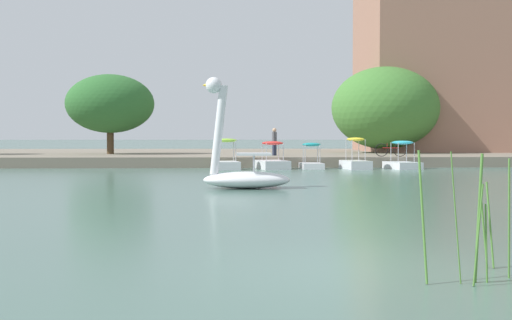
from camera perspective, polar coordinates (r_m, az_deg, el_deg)
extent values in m
plane|color=#47665B|center=(8.52, 11.72, -9.58)|extent=(655.12, 655.12, 0.00)
cube|color=slate|center=(47.51, 0.21, 0.37)|extent=(125.63, 24.49, 0.58)
ellipsoid|color=white|center=(21.37, -0.82, -1.77)|extent=(2.88, 1.33, 0.56)
cylinder|color=white|center=(21.33, -3.29, 2.63)|extent=(0.60, 0.28, 2.96)
sphere|color=white|center=(21.39, -3.74, 6.58)|extent=(0.53, 0.53, 0.53)
cone|color=yellow|center=(21.40, -4.31, 6.57)|extent=(0.32, 0.29, 0.29)
cube|color=white|center=(21.34, -0.20, 0.53)|extent=(1.13, 1.07, 0.08)
cylinder|color=silver|center=(21.82, -0.24, -0.20)|extent=(0.04, 0.04, 0.58)
cylinder|color=silver|center=(20.87, -0.16, -0.30)|extent=(0.04, 0.04, 0.58)
cube|color=white|center=(35.21, 12.74, -0.46)|extent=(1.73, 2.37, 0.36)
ellipsoid|color=#2DB7D1|center=(35.17, 12.75, 1.51)|extent=(1.33, 1.30, 0.20)
cylinder|color=#B7B7BF|center=(35.38, 11.77, 0.69)|extent=(0.04, 0.04, 1.03)
cylinder|color=#B7B7BF|center=(35.78, 13.09, 0.69)|extent=(0.04, 0.04, 1.03)
cylinder|color=#B7B7BF|center=(34.59, 12.39, 0.65)|extent=(0.04, 0.04, 1.03)
cylinder|color=#B7B7BF|center=(34.99, 13.73, 0.66)|extent=(0.04, 0.04, 1.03)
cube|color=white|center=(34.47, 8.73, -0.42)|extent=(1.44, 2.20, 0.44)
ellipsoid|color=yellow|center=(34.43, 8.74, 1.81)|extent=(1.06, 1.34, 0.20)
cylinder|color=#B7B7BF|center=(34.79, 7.91, 0.90)|extent=(0.04, 0.04, 1.12)
cylinder|color=#B7B7BF|center=(35.02, 9.02, 0.90)|extent=(0.04, 0.04, 1.12)
cylinder|color=#B7B7BF|center=(33.86, 8.44, 0.86)|extent=(0.04, 0.04, 1.12)
cylinder|color=#B7B7BF|center=(34.10, 9.57, 0.86)|extent=(0.04, 0.04, 1.12)
cube|color=white|center=(34.49, 4.89, -0.51)|extent=(1.19, 1.80, 0.31)
ellipsoid|color=teal|center=(34.45, 4.90, 1.36)|extent=(1.02, 0.87, 0.20)
cylinder|color=#B7B7BF|center=(34.73, 4.17, 0.56)|extent=(0.04, 0.04, 0.98)
cylinder|color=#B7B7BF|center=(34.86, 5.44, 0.57)|extent=(0.04, 0.04, 0.98)
cylinder|color=#B7B7BF|center=(34.08, 4.34, 0.53)|extent=(0.04, 0.04, 0.98)
cylinder|color=#B7B7BF|center=(34.21, 5.64, 0.54)|extent=(0.04, 0.04, 0.98)
cube|color=white|center=(34.12, 1.47, -0.41)|extent=(1.79, 2.53, 0.45)
ellipsoid|color=red|center=(34.09, 1.47, 1.50)|extent=(1.33, 1.35, 0.20)
cylinder|color=#B7B7BF|center=(34.43, 0.54, 0.74)|extent=(0.04, 0.04, 0.91)
cylinder|color=#B7B7BF|center=(34.66, 1.99, 0.75)|extent=(0.04, 0.04, 0.91)
cylinder|color=#B7B7BF|center=(33.53, 0.93, 0.71)|extent=(0.04, 0.04, 0.91)
cylinder|color=#B7B7BF|center=(33.77, 2.41, 0.72)|extent=(0.04, 0.04, 0.91)
cube|color=white|center=(33.83, -2.65, -0.47)|extent=(1.54, 2.16, 0.41)
ellipsoid|color=#8CCC38|center=(33.79, -2.66, 1.74)|extent=(1.27, 1.20, 0.20)
cylinder|color=#B7B7BF|center=(34.17, -3.51, 0.82)|extent=(0.04, 0.04, 1.10)
cylinder|color=#B7B7BF|center=(34.28, -1.98, 0.83)|extent=(0.04, 0.04, 1.10)
cylinder|color=#B7B7BF|center=(33.33, -3.35, 0.79)|extent=(0.04, 0.04, 1.10)
cylinder|color=#B7B7BF|center=(33.44, -1.79, 0.80)|extent=(0.04, 0.04, 1.10)
cylinder|color=brown|center=(45.99, 11.28, 2.22)|extent=(0.29, 0.29, 2.56)
ellipsoid|color=#427A33|center=(46.03, 11.30, 4.51)|extent=(9.41, 9.02, 5.71)
cylinder|color=#4C3823|center=(42.95, -12.68, 2.17)|extent=(0.44, 0.44, 2.47)
ellipsoid|color=#2D662D|center=(43.00, -12.70, 4.85)|extent=(6.07, 5.16, 3.78)
cube|color=#23283D|center=(38.62, 1.63, 1.00)|extent=(0.25, 0.24, 0.81)
cube|color=#4C4C51|center=(38.61, 1.63, 2.04)|extent=(0.28, 0.27, 0.59)
sphere|color=tan|center=(38.62, 1.63, 2.66)|extent=(0.24, 0.24, 0.24)
torus|color=black|center=(37.33, 12.54, 0.86)|extent=(0.74, 0.16, 0.74)
torus|color=black|center=(37.24, 10.97, 0.87)|extent=(0.74, 0.16, 0.74)
cube|color=#A51E1E|center=(37.28, 11.76, 1.05)|extent=(0.91, 0.19, 0.04)
cylinder|color=#A51E1E|center=(37.26, 11.45, 1.22)|extent=(0.03, 0.03, 0.32)
cube|color=#996B56|center=(54.13, 19.59, 8.97)|extent=(19.34, 12.48, 15.48)
cylinder|color=#4C7F33|center=(7.89, 18.94, -6.26)|extent=(0.13, 0.07, 1.17)
cylinder|color=#4C7F33|center=(9.04, 19.87, -5.37)|extent=(0.07, 0.19, 1.12)
cylinder|color=#4C7F33|center=(7.85, 14.44, -4.83)|extent=(0.08, 0.24, 1.55)
cylinder|color=#4C7F33|center=(8.42, 21.34, -4.81)|extent=(0.05, 0.04, 1.45)
cylinder|color=#4C7F33|center=(8.98, 19.40, -5.93)|extent=(0.12, 0.04, 0.96)
cylinder|color=#4C7F33|center=(7.90, 17.15, -4.87)|extent=(0.14, 0.03, 1.54)
cylinder|color=#4C7F33|center=(8.02, 18.97, -4.88)|extent=(0.07, 0.10, 1.52)
cylinder|color=#4C7F33|center=(8.12, 19.58, -6.91)|extent=(0.05, 0.03, 0.93)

